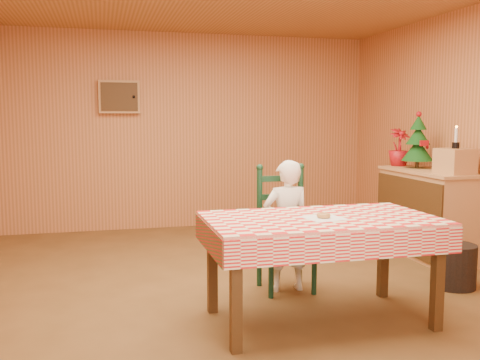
{
  "coord_description": "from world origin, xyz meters",
  "views": [
    {
      "loc": [
        -1.13,
        -4.18,
        1.47
      ],
      "look_at": [
        0.0,
        0.2,
        0.95
      ],
      "focal_mm": 40.0,
      "sensor_mm": 36.0,
      "label": 1
    }
  ],
  "objects_px": {
    "shelf_unit": "(428,213)",
    "christmas_tree": "(418,142)",
    "seated_child": "(286,226)",
    "crate": "(455,161)",
    "storage_bin": "(454,266)",
    "dining_table": "(321,228)",
    "ladder_chair": "(284,231)"
  },
  "relations": [
    {
      "from": "shelf_unit",
      "to": "christmas_tree",
      "type": "distance_m",
      "value": 0.79
    },
    {
      "from": "seated_child",
      "to": "shelf_unit",
      "type": "distance_m",
      "value": 1.98
    },
    {
      "from": "crate",
      "to": "christmas_tree",
      "type": "xyz_separation_m",
      "value": [
        -0.0,
        0.65,
        0.16
      ]
    },
    {
      "from": "storage_bin",
      "to": "christmas_tree",
      "type": "bearing_deg",
      "value": 72.01
    },
    {
      "from": "dining_table",
      "to": "seated_child",
      "type": "distance_m",
      "value": 0.74
    },
    {
      "from": "christmas_tree",
      "to": "storage_bin",
      "type": "height_order",
      "value": "christmas_tree"
    },
    {
      "from": "seated_child",
      "to": "christmas_tree",
      "type": "bearing_deg",
      "value": -152.76
    },
    {
      "from": "christmas_tree",
      "to": "storage_bin",
      "type": "bearing_deg",
      "value": -107.99
    },
    {
      "from": "dining_table",
      "to": "storage_bin",
      "type": "relative_size",
      "value": 4.35
    },
    {
      "from": "shelf_unit",
      "to": "christmas_tree",
      "type": "height_order",
      "value": "christmas_tree"
    },
    {
      "from": "dining_table",
      "to": "christmas_tree",
      "type": "height_order",
      "value": "christmas_tree"
    },
    {
      "from": "dining_table",
      "to": "storage_bin",
      "type": "height_order",
      "value": "dining_table"
    },
    {
      "from": "dining_table",
      "to": "ladder_chair",
      "type": "relative_size",
      "value": 1.53
    },
    {
      "from": "crate",
      "to": "christmas_tree",
      "type": "distance_m",
      "value": 0.67
    },
    {
      "from": "dining_table",
      "to": "storage_bin",
      "type": "distance_m",
      "value": 1.59
    },
    {
      "from": "crate",
      "to": "storage_bin",
      "type": "relative_size",
      "value": 0.79
    },
    {
      "from": "seated_child",
      "to": "crate",
      "type": "relative_size",
      "value": 3.75
    },
    {
      "from": "ladder_chair",
      "to": "storage_bin",
      "type": "distance_m",
      "value": 1.52
    },
    {
      "from": "dining_table",
      "to": "shelf_unit",
      "type": "relative_size",
      "value": 1.34
    },
    {
      "from": "ladder_chair",
      "to": "crate",
      "type": "relative_size",
      "value": 3.6
    },
    {
      "from": "dining_table",
      "to": "shelf_unit",
      "type": "bearing_deg",
      "value": 37.87
    },
    {
      "from": "ladder_chair",
      "to": "christmas_tree",
      "type": "bearing_deg",
      "value": 25.83
    },
    {
      "from": "seated_child",
      "to": "storage_bin",
      "type": "distance_m",
      "value": 1.52
    },
    {
      "from": "christmas_tree",
      "to": "crate",
      "type": "bearing_deg",
      "value": -90.0
    },
    {
      "from": "seated_child",
      "to": "crate",
      "type": "xyz_separation_m",
      "value": [
        1.85,
        0.3,
        0.49
      ]
    },
    {
      "from": "ladder_chair",
      "to": "crate",
      "type": "bearing_deg",
      "value": 7.61
    },
    {
      "from": "dining_table",
      "to": "ladder_chair",
      "type": "bearing_deg",
      "value": 90.0
    },
    {
      "from": "seated_child",
      "to": "ladder_chair",
      "type": "bearing_deg",
      "value": -90.0
    },
    {
      "from": "seated_child",
      "to": "shelf_unit",
      "type": "bearing_deg",
      "value": -159.1
    },
    {
      "from": "dining_table",
      "to": "shelf_unit",
      "type": "xyz_separation_m",
      "value": [
        1.85,
        1.43,
        -0.22
      ]
    },
    {
      "from": "shelf_unit",
      "to": "storage_bin",
      "type": "height_order",
      "value": "shelf_unit"
    },
    {
      "from": "dining_table",
      "to": "ladder_chair",
      "type": "height_order",
      "value": "ladder_chair"
    }
  ]
}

